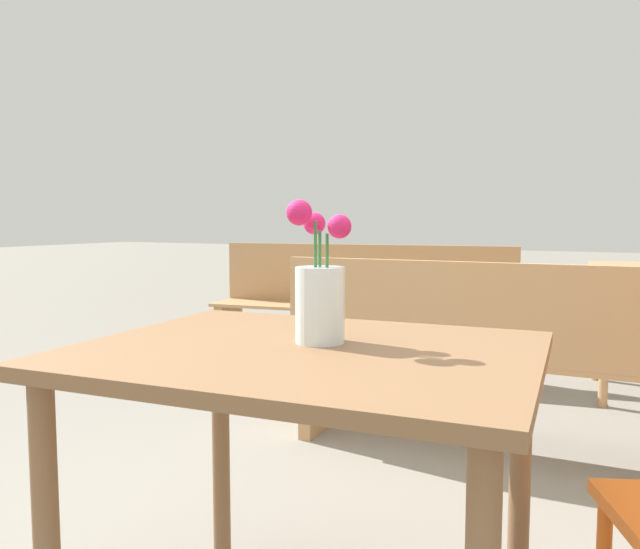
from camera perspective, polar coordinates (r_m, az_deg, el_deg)
The scene contains 4 objects.
table_front at distance 1.34m, azimuth -1.21°, elevation -11.19°, with size 1.00×0.82×0.75m.
flower_vase at distance 1.34m, azimuth -0.05°, elevation -2.13°, with size 0.13×0.12×0.31m.
bench_near at distance 2.68m, azimuth 16.01°, elevation -6.95°, with size 1.83×0.42×0.85m.
bench_far at distance 4.15m, azimuth 3.80°, elevation -2.43°, with size 2.03×0.66×0.85m.
Camera 1 is at (0.61, -1.14, 1.02)m, focal length 35.00 mm.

